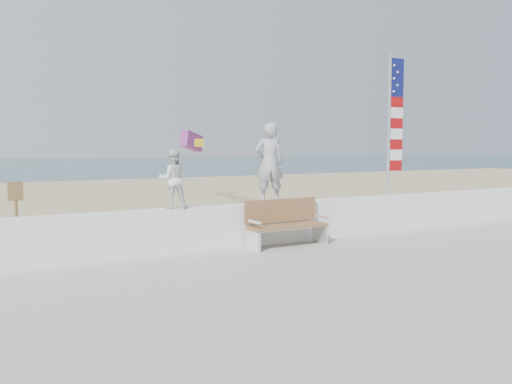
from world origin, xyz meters
The scene contains 10 objects.
ground centered at (0.00, 0.00, 0.00)m, with size 220.00×220.00×0.00m, color #2C4759.
sand centered at (0.00, 9.00, 0.04)m, with size 90.00×40.00×0.08m, color tan.
boardwalk centered at (0.00, -4.00, 0.13)m, with size 50.00×12.40×0.10m, color #ABABA6.
seawall centered at (0.00, 2.00, 0.63)m, with size 30.00×0.35×0.90m, color white.
adult centered at (0.65, 2.00, 1.95)m, with size 0.64×0.42×1.75m, color #9F9FA5.
child centered at (-1.58, 2.00, 1.67)m, with size 0.57×0.45×1.18m, color silver.
bench centered at (0.78, 1.55, 0.69)m, with size 1.80×0.57×1.00m.
flag centered at (4.28, 2.00, 2.99)m, with size 0.50×0.08×3.50m.
parafoil_kite centered at (0.44, 5.67, 2.46)m, with size 0.83×0.67×0.59m.
sign centered at (-4.16, 4.85, 0.94)m, with size 0.32×0.07×1.46m.
Camera 1 is at (-5.54, -8.07, 2.30)m, focal length 38.00 mm.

